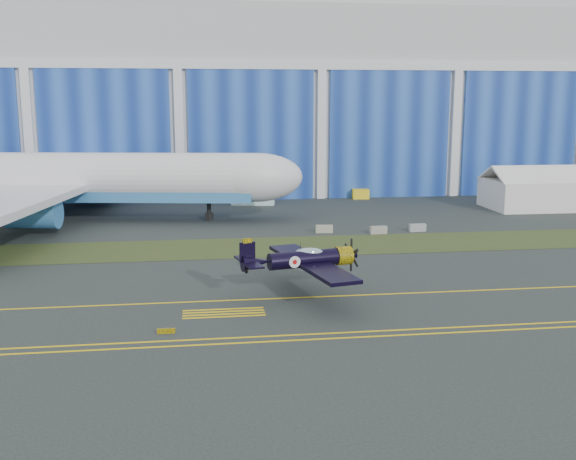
{
  "coord_description": "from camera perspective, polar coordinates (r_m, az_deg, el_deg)",
  "views": [
    {
      "loc": [
        -19.86,
        -55.44,
        15.2
      ],
      "look_at": [
        -11.58,
        3.95,
        3.73
      ],
      "focal_mm": 42.0,
      "sensor_mm": 36.0,
      "label": 1
    }
  ],
  "objects": [
    {
      "name": "warbird",
      "position": [
        52.46,
        1.36,
        -2.47
      ],
      "size": [
        13.43,
        15.13,
        3.88
      ],
      "rotation": [
        0.0,
        0.0,
        0.22
      ],
      "color": "black",
      "rests_on": "ground"
    },
    {
      "name": "edge_line_near",
      "position": [
        47.97,
        17.17,
        -8.13
      ],
      "size": [
        80.0,
        0.2,
        0.02
      ],
      "primitive_type": "cube",
      "color": "yellow",
      "rests_on": "ground"
    },
    {
      "name": "grass_median",
      "position": [
        73.8,
        7.86,
        -1.14
      ],
      "size": [
        260.0,
        10.0,
        0.02
      ],
      "primitive_type": "cube",
      "color": "#475128",
      "rests_on": "ground"
    },
    {
      "name": "hangar",
      "position": [
        128.76,
        0.96,
        10.73
      ],
      "size": [
        220.0,
        45.7,
        30.0
      ],
      "color": "silver",
      "rests_on": "ground"
    },
    {
      "name": "shipping_container",
      "position": [
        100.98,
        -2.99,
        2.95
      ],
      "size": [
        6.7,
        3.57,
        2.76
      ],
      "primitive_type": "cube",
      "rotation": [
        0.0,
        0.0,
        -0.17
      ],
      "color": "silver",
      "rests_on": "ground"
    },
    {
      "name": "edge_line_far",
      "position": [
        48.82,
        16.67,
        -7.77
      ],
      "size": [
        80.0,
        0.2,
        0.02
      ],
      "primitive_type": "cube",
      "color": "yellow",
      "rests_on": "ground"
    },
    {
      "name": "tent",
      "position": [
        103.2,
        20.18,
        3.45
      ],
      "size": [
        13.6,
        10.04,
        6.26
      ],
      "rotation": [
        0.0,
        0.0,
        -0.01
      ],
      "color": "white",
      "rests_on": "ground"
    },
    {
      "name": "guard_board_left",
      "position": [
        46.01,
        -10.27,
        -8.41
      ],
      "size": [
        1.2,
        0.15,
        0.35
      ],
      "primitive_type": "cube",
      "color": "yellow",
      "rests_on": "ground"
    },
    {
      "name": "barrier_c",
      "position": [
        81.37,
        10.9,
        0.19
      ],
      "size": [
        2.03,
        0.7,
        0.9
      ],
      "primitive_type": "cube",
      "rotation": [
        0.0,
        0.0,
        0.05
      ],
      "color": "#919598",
      "rests_on": "ground"
    },
    {
      "name": "barrier_b",
      "position": [
        79.19,
        7.66,
        0.0
      ],
      "size": [
        2.04,
        0.74,
        0.9
      ],
      "primitive_type": "cube",
      "rotation": [
        0.0,
        0.0,
        0.07
      ],
      "color": "gray",
      "rests_on": "ground"
    },
    {
      "name": "tug",
      "position": [
        107.53,
        6.17,
        3.05
      ],
      "size": [
        2.75,
        1.89,
        1.51
      ],
      "primitive_type": "cube",
      "rotation": [
        0.0,
        0.0,
        -0.11
      ],
      "color": "yellow",
      "rests_on": "ground"
    },
    {
      "name": "jetliner",
      "position": [
        91.77,
        -19.26,
        8.5
      ],
      "size": [
        80.45,
        71.62,
        24.85
      ],
      "rotation": [
        0.0,
        0.0,
        -0.17
      ],
      "color": "white",
      "rests_on": "ground"
    },
    {
      "name": "barrier_a",
      "position": [
        79.25,
        3.08,
        0.09
      ],
      "size": [
        2.05,
        0.79,
        0.9
      ],
      "primitive_type": "cube",
      "rotation": [
        0.0,
        0.0,
        -0.1
      ],
      "color": "#9D9D83",
      "rests_on": "ground"
    },
    {
      "name": "ground",
      "position": [
        60.81,
        11.42,
        -3.86
      ],
      "size": [
        260.0,
        260.0,
        0.0
      ],
      "primitive_type": "plane",
      "color": "#2E3433",
      "rests_on": "ground"
    },
    {
      "name": "hold_short_ladder",
      "position": [
        49.75,
        -5.45,
        -7.0
      ],
      "size": [
        6.0,
        2.4,
        0.02
      ],
      "primitive_type": null,
      "color": "yellow",
      "rests_on": "ground"
    },
    {
      "name": "taxiway_centreline",
      "position": [
        56.29,
        13.1,
        -5.11
      ],
      "size": [
        200.0,
        0.2,
        0.02
      ],
      "primitive_type": "cube",
      "color": "yellow",
      "rests_on": "ground"
    }
  ]
}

